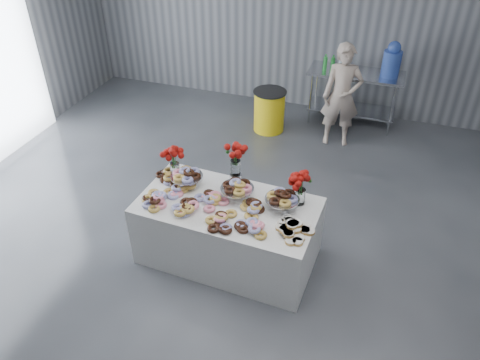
{
  "coord_description": "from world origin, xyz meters",
  "views": [
    {
      "loc": [
        1.35,
        -3.18,
        3.82
      ],
      "look_at": [
        0.02,
        0.71,
        0.89
      ],
      "focal_mm": 35.0,
      "sensor_mm": 36.0,
      "label": 1
    }
  ],
  "objects_px": {
    "prep_table": "(354,88)",
    "water_jug": "(392,61)",
    "trash_barrel": "(269,111)",
    "display_table": "(228,231)",
    "person": "(342,96)"
  },
  "relations": [
    {
      "from": "display_table",
      "to": "trash_barrel",
      "type": "relative_size",
      "value": 2.78
    },
    {
      "from": "person",
      "to": "trash_barrel",
      "type": "relative_size",
      "value": 2.32
    },
    {
      "from": "display_table",
      "to": "person",
      "type": "relative_size",
      "value": 1.2
    },
    {
      "from": "water_jug",
      "to": "trash_barrel",
      "type": "bearing_deg",
      "value": -158.46
    },
    {
      "from": "water_jug",
      "to": "trash_barrel",
      "type": "distance_m",
      "value": 2.03
    },
    {
      "from": "prep_table",
      "to": "display_table",
      "type": "bearing_deg",
      "value": -103.06
    },
    {
      "from": "prep_table",
      "to": "water_jug",
      "type": "height_order",
      "value": "water_jug"
    },
    {
      "from": "water_jug",
      "to": "trash_barrel",
      "type": "height_order",
      "value": "water_jug"
    },
    {
      "from": "prep_table",
      "to": "trash_barrel",
      "type": "relative_size",
      "value": 2.2
    },
    {
      "from": "prep_table",
      "to": "water_jug",
      "type": "bearing_deg",
      "value": -0.0
    },
    {
      "from": "display_table",
      "to": "trash_barrel",
      "type": "xyz_separation_m",
      "value": [
        -0.38,
        2.99,
        -0.03
      ]
    },
    {
      "from": "display_table",
      "to": "trash_barrel",
      "type": "height_order",
      "value": "display_table"
    },
    {
      "from": "display_table",
      "to": "prep_table",
      "type": "relative_size",
      "value": 1.27
    },
    {
      "from": "display_table",
      "to": "person",
      "type": "xyz_separation_m",
      "value": [
        0.74,
        2.94,
        0.42
      ]
    },
    {
      "from": "prep_table",
      "to": "water_jug",
      "type": "distance_m",
      "value": 0.73
    }
  ]
}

